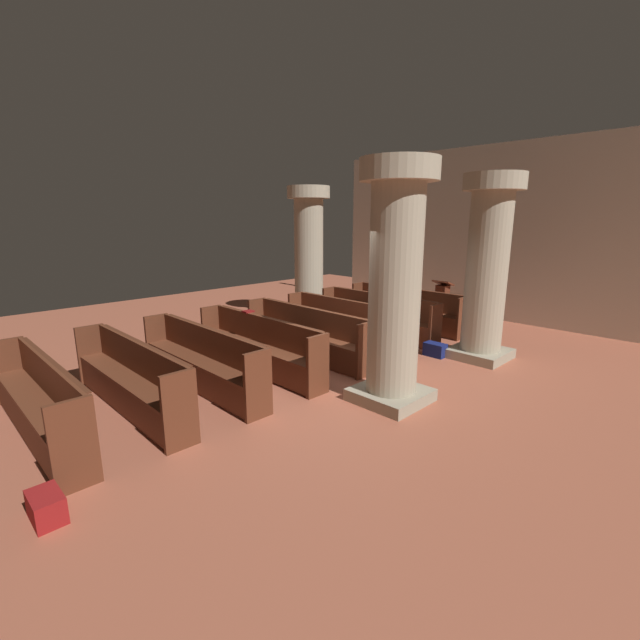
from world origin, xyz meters
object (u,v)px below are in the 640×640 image
(pew_row_0, at_px, (405,307))
(hymn_book, at_px, (248,311))
(pew_row_1, at_px, (377,314))
(kneeler_box_navy, at_px, (435,350))
(pew_row_3, at_px, (305,332))
(pillar_aisle_rear, at_px, (395,282))
(pew_row_7, at_px, (38,398))
(pew_row_6, at_px, (130,375))
(pillar_aisle_side, at_px, (487,266))
(lectern, at_px, (442,304))
(pew_row_4, at_px, (259,343))
(kneeler_box_red, at_px, (46,507))
(pillar_far_side, at_px, (309,252))
(pew_row_5, at_px, (202,357))
(pew_row_2, at_px, (344,322))

(pew_row_0, xyz_separation_m, hymn_book, (-0.55, -4.31, 0.46))
(pew_row_1, bearing_deg, kneeler_box_navy, -12.27)
(pew_row_3, bearing_deg, kneeler_box_navy, 46.77)
(pew_row_3, relative_size, pillar_aisle_rear, 0.90)
(pew_row_7, relative_size, hymn_book, 16.13)
(pew_row_1, relative_size, pew_row_6, 1.00)
(pew_row_1, distance_m, pew_row_6, 5.62)
(pew_row_1, relative_size, pillar_aisle_side, 0.90)
(pillar_aisle_side, bearing_deg, pillar_aisle_rear, -90.00)
(pew_row_0, xyz_separation_m, lectern, (0.25, 1.30, -0.06))
(pew_row_4, xyz_separation_m, kneeler_box_red, (1.81, -3.75, -0.38))
(pew_row_0, xyz_separation_m, pillar_aisle_side, (2.42, -0.97, 1.28))
(pillar_aisle_side, relative_size, hymn_book, 17.95)
(pew_row_3, xyz_separation_m, pew_row_7, (0.00, -4.49, 0.00))
(pew_row_1, bearing_deg, pew_row_3, -90.00)
(pew_row_3, bearing_deg, lectern, 86.92)
(pew_row_1, relative_size, pillar_far_side, 0.90)
(pew_row_5, height_order, pillar_far_side, pillar_far_side)
(pew_row_0, distance_m, pew_row_6, 6.74)
(pillar_aisle_rear, bearing_deg, pew_row_5, -144.13)
(pew_row_7, xyz_separation_m, pillar_aisle_rear, (2.42, 4.00, 1.28))
(pew_row_0, relative_size, pillar_aisle_rear, 0.90)
(pew_row_7, bearing_deg, pew_row_5, 90.00)
(pew_row_0, distance_m, pillar_aisle_side, 2.90)
(pew_row_4, distance_m, pillar_aisle_side, 4.46)
(pew_row_4, relative_size, kneeler_box_navy, 7.42)
(pew_row_4, height_order, pew_row_5, same)
(pew_row_3, height_order, pillar_aisle_rear, pillar_aisle_rear)
(pew_row_6, height_order, kneeler_box_navy, pew_row_6)
(pillar_far_side, relative_size, pillar_aisle_rear, 1.00)
(pew_row_2, height_order, pillar_aisle_side, pillar_aisle_side)
(pew_row_0, height_order, pew_row_2, same)
(pew_row_4, bearing_deg, pillar_aisle_rear, 14.48)
(pew_row_4, height_order, pillar_far_side, pillar_far_side)
(pew_row_5, bearing_deg, pew_row_4, 90.00)
(pillar_aisle_side, distance_m, lectern, 3.42)
(pew_row_4, distance_m, hymn_book, 0.75)
(pew_row_6, distance_m, pillar_far_side, 6.29)
(pew_row_6, bearing_deg, pew_row_1, 90.00)
(pillar_aisle_side, bearing_deg, lectern, 133.54)
(kneeler_box_navy, bearing_deg, pillar_aisle_side, 38.72)
(pew_row_2, xyz_separation_m, kneeler_box_red, (1.81, -5.99, -0.38))
(hymn_book, xyz_separation_m, kneeler_box_navy, (2.31, 2.80, -0.85))
(pew_row_4, bearing_deg, pew_row_3, 90.00)
(pillar_aisle_side, distance_m, kneeler_box_red, 7.48)
(pillar_aisle_side, xyz_separation_m, pillar_aisle_rear, (0.00, -2.90, 0.00))
(pew_row_4, relative_size, pew_row_5, 1.00)
(pew_row_5, xyz_separation_m, pew_row_7, (0.00, -2.25, 0.00))
(pew_row_2, height_order, hymn_book, hymn_book)
(pew_row_3, height_order, pew_row_6, same)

